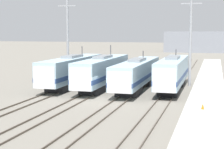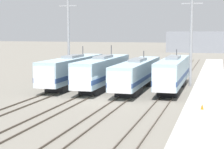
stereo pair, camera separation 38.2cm
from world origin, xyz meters
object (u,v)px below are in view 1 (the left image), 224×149
locomotive_center_right (136,74)px  catenary_tower_left (68,38)px  locomotive_far_right (172,73)px  traffic_cone (203,106)px  locomotive_far_left (71,71)px  catenary_tower_right (190,38)px  locomotive_center_left (102,72)px

locomotive_center_right → catenary_tower_left: 13.29m
catenary_tower_left → locomotive_center_right: bearing=-23.7°
locomotive_center_right → locomotive_far_right: (4.53, 0.57, 0.17)m
locomotive_far_right → traffic_cone: bearing=-70.9°
locomotive_far_right → locomotive_center_right: bearing=-172.9°
locomotive_center_right → locomotive_far_right: 4.57m
locomotive_far_left → catenary_tower_right: (15.48, 4.81, 4.35)m
locomotive_center_left → traffic_cone: bearing=-40.1°
locomotive_center_left → catenary_tower_left: catenary_tower_left is taller
catenary_tower_left → traffic_cone: size_ratio=23.34×
catenary_tower_right → catenary_tower_left: bearing=180.0°
locomotive_far_left → catenary_tower_left: size_ratio=1.39×
locomotive_center_right → catenary_tower_right: 9.30m
locomotive_far_left → traffic_cone: size_ratio=32.55×
locomotive_center_left → catenary_tower_left: (-6.93, 5.43, 4.33)m
locomotive_far_right → catenary_tower_right: 6.48m
traffic_cone → locomotive_far_left: bearing=146.5°
catenary_tower_left → catenary_tower_right: same height
locomotive_far_left → catenary_tower_right: 16.79m
locomotive_center_right → locomotive_center_left: bearing=-174.8°
locomotive_far_left → catenary_tower_left: catenary_tower_left is taller
traffic_cone → locomotive_center_right: bearing=127.1°
locomotive_far_right → catenary_tower_left: bearing=164.4°
locomotive_center_right → catenary_tower_left: bearing=156.3°
locomotive_far_right → catenary_tower_left: size_ratio=1.29×
catenary_tower_left → traffic_cone: (20.21, -16.60, -5.98)m
locomotive_far_left → catenary_tower_left: (-2.39, 4.81, 4.35)m
locomotive_far_right → catenary_tower_right: (1.88, 4.46, 4.32)m
locomotive_center_left → locomotive_far_right: locomotive_center_left is taller
locomotive_far_left → traffic_cone: bearing=-33.5°
locomotive_center_left → traffic_cone: (13.28, -11.17, -1.65)m
catenary_tower_left → catenary_tower_right: 17.88m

